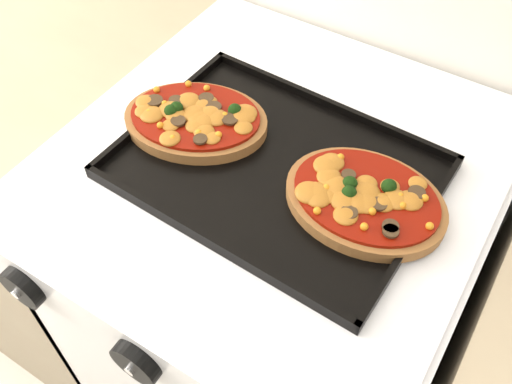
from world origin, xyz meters
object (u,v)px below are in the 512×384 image
Objects in this scene: baking_tray at (276,167)px; pizza_right at (365,198)px; pizza_left at (196,119)px; stove at (273,308)px.

baking_tray is 0.13m from pizza_right.
baking_tray is 0.14m from pizza_left.
pizza_left is (-0.12, -0.03, 0.48)m from stove.
pizza_left reaches higher than baking_tray.
pizza_right is (0.13, 0.00, 0.01)m from baking_tray.
stove is 0.50m from pizza_right.
pizza_right is at bearing 3.62° from baking_tray.
pizza_left is (-0.14, 0.01, 0.01)m from baking_tray.
pizza_right is (0.14, -0.03, 0.48)m from stove.
pizza_left is at bearing 179.00° from pizza_right.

